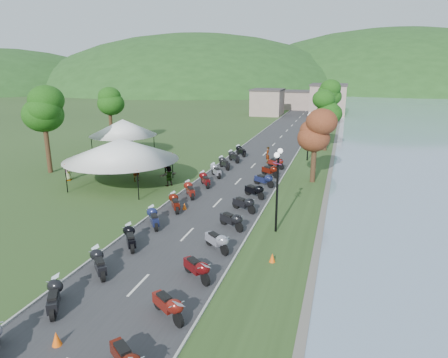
% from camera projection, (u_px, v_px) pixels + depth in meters
% --- Properties ---
extents(road, '(7.00, 120.00, 0.02)m').
position_uv_depth(road, '(265.00, 154.00, 46.01)').
color(road, '#313134').
rests_on(road, ground).
extents(hills_backdrop, '(360.00, 120.00, 76.00)m').
position_uv_depth(hills_backdrop, '(329.00, 87.00, 193.45)').
color(hills_backdrop, '#285621').
rests_on(hills_backdrop, ground).
extents(far_building, '(18.00, 16.00, 5.00)m').
position_uv_depth(far_building, '(296.00, 101.00, 87.35)').
color(far_building, gray).
rests_on(far_building, ground).
extents(moto_row_left, '(2.60, 45.56, 1.10)m').
position_uv_depth(moto_row_left, '(155.00, 219.00, 24.90)').
color(moto_row_left, '#331411').
rests_on(moto_row_left, ground).
extents(moto_row_right, '(2.60, 31.06, 1.10)m').
position_uv_depth(moto_row_right, '(239.00, 212.00, 26.14)').
color(moto_row_right, '#331411').
rests_on(moto_row_right, ground).
extents(vendor_tent_main, '(6.35, 6.35, 4.00)m').
position_uv_depth(vendor_tent_main, '(122.00, 162.00, 33.44)').
color(vendor_tent_main, white).
rests_on(vendor_tent_main, ground).
extents(vendor_tent_side, '(5.03, 5.03, 4.00)m').
position_uv_depth(vendor_tent_side, '(124.00, 137.00, 45.30)').
color(vendor_tent_side, white).
rests_on(vendor_tent_side, ground).
extents(tree_park_left, '(3.49, 3.49, 9.70)m').
position_uv_depth(tree_park_left, '(44.00, 121.00, 36.66)').
color(tree_park_left, '#1F5A13').
rests_on(tree_park_left, ground).
extents(tree_lakeside, '(2.62, 2.62, 7.27)m').
position_uv_depth(tree_lakeside, '(315.00, 141.00, 33.84)').
color(tree_lakeside, '#1F5A13').
rests_on(tree_lakeside, ground).
extents(pedestrian_a, '(0.75, 0.84, 1.89)m').
position_uv_depth(pedestrian_a, '(137.00, 181.00, 35.10)').
color(pedestrian_a, slate).
rests_on(pedestrian_a, ground).
extents(pedestrian_b, '(0.87, 0.69, 1.58)m').
position_uv_depth(pedestrian_b, '(138.00, 168.00, 39.48)').
color(pedestrian_b, slate).
rests_on(pedestrian_b, ground).
extents(pedestrian_c, '(0.55, 1.10, 1.64)m').
position_uv_depth(pedestrian_c, '(108.00, 175.00, 37.11)').
color(pedestrian_c, slate).
rests_on(pedestrian_c, ground).
extents(traffic_cone_near, '(0.36, 0.36, 0.57)m').
position_uv_depth(traffic_cone_near, '(56.00, 339.00, 14.33)').
color(traffic_cone_near, '#F2590C').
rests_on(traffic_cone_near, ground).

